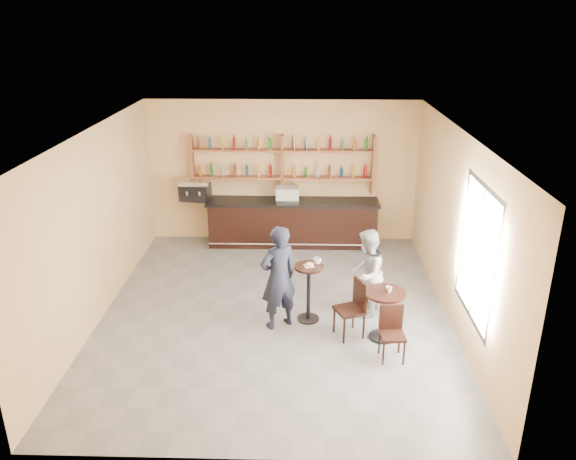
{
  "coord_description": "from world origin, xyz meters",
  "views": [
    {
      "loc": [
        0.47,
        -8.69,
        4.95
      ],
      "look_at": [
        0.2,
        0.8,
        1.25
      ],
      "focal_mm": 35.0,
      "sensor_mm": 36.0,
      "label": 1
    }
  ],
  "objects_px": {
    "pastry_case": "(287,194)",
    "patron_second": "(366,273)",
    "man_main": "(278,278)",
    "espresso_machine": "(195,190)",
    "pedestal_table": "(309,293)",
    "bar_counter": "(293,222)",
    "cafe_table": "(384,315)",
    "chair_west": "(349,309)",
    "chair_south": "(392,335)"
  },
  "relations": [
    {
      "from": "cafe_table",
      "to": "patron_second",
      "type": "relative_size",
      "value": 0.53
    },
    {
      "from": "bar_counter",
      "to": "pedestal_table",
      "type": "xyz_separation_m",
      "value": [
        0.34,
        -3.38,
        -0.01
      ]
    },
    {
      "from": "espresso_machine",
      "to": "chair_west",
      "type": "height_order",
      "value": "espresso_machine"
    },
    {
      "from": "patron_second",
      "to": "pastry_case",
      "type": "bearing_deg",
      "value": -134.36
    },
    {
      "from": "bar_counter",
      "to": "pedestal_table",
      "type": "bearing_deg",
      "value": -84.3
    },
    {
      "from": "bar_counter",
      "to": "espresso_machine",
      "type": "xyz_separation_m",
      "value": [
        -2.17,
        0.0,
        0.75
      ]
    },
    {
      "from": "espresso_machine",
      "to": "man_main",
      "type": "distance_m",
      "value": 4.13
    },
    {
      "from": "pastry_case",
      "to": "man_main",
      "type": "distance_m",
      "value": 3.6
    },
    {
      "from": "pedestal_table",
      "to": "chair_south",
      "type": "distance_m",
      "value": 1.7
    },
    {
      "from": "bar_counter",
      "to": "chair_west",
      "type": "relative_size",
      "value": 3.97
    },
    {
      "from": "chair_west",
      "to": "bar_counter",
      "type": "bearing_deg",
      "value": 170.65
    },
    {
      "from": "cafe_table",
      "to": "patron_second",
      "type": "bearing_deg",
      "value": 105.88
    },
    {
      "from": "espresso_machine",
      "to": "chair_south",
      "type": "xyz_separation_m",
      "value": [
        3.76,
        -4.52,
        -0.84
      ]
    },
    {
      "from": "bar_counter",
      "to": "patron_second",
      "type": "height_order",
      "value": "patron_second"
    },
    {
      "from": "pedestal_table",
      "to": "cafe_table",
      "type": "distance_m",
      "value": 1.33
    },
    {
      "from": "pastry_case",
      "to": "chair_west",
      "type": "bearing_deg",
      "value": -73.99
    },
    {
      "from": "cafe_table",
      "to": "chair_south",
      "type": "height_order",
      "value": "chair_south"
    },
    {
      "from": "pastry_case",
      "to": "cafe_table",
      "type": "height_order",
      "value": "pastry_case"
    },
    {
      "from": "pedestal_table",
      "to": "bar_counter",
      "type": "bearing_deg",
      "value": 95.7
    },
    {
      "from": "espresso_machine",
      "to": "pedestal_table",
      "type": "distance_m",
      "value": 4.28
    },
    {
      "from": "bar_counter",
      "to": "pedestal_table",
      "type": "distance_m",
      "value": 3.4
    },
    {
      "from": "cafe_table",
      "to": "chair_west",
      "type": "height_order",
      "value": "chair_west"
    },
    {
      "from": "pastry_case",
      "to": "chair_west",
      "type": "relative_size",
      "value": 0.54
    },
    {
      "from": "pedestal_table",
      "to": "patron_second",
      "type": "bearing_deg",
      "value": 13.09
    },
    {
      "from": "bar_counter",
      "to": "pastry_case",
      "type": "height_order",
      "value": "pastry_case"
    },
    {
      "from": "espresso_machine",
      "to": "pedestal_table",
      "type": "relative_size",
      "value": 0.63
    },
    {
      "from": "pastry_case",
      "to": "pedestal_table",
      "type": "bearing_deg",
      "value": -82.32
    },
    {
      "from": "patron_second",
      "to": "cafe_table",
      "type": "bearing_deg",
      "value": 36.96
    },
    {
      "from": "espresso_machine",
      "to": "patron_second",
      "type": "height_order",
      "value": "patron_second"
    },
    {
      "from": "cafe_table",
      "to": "patron_second",
      "type": "height_order",
      "value": "patron_second"
    },
    {
      "from": "pastry_case",
      "to": "man_main",
      "type": "xyz_separation_m",
      "value": [
        -0.05,
        -3.59,
        -0.29
      ]
    },
    {
      "from": "bar_counter",
      "to": "pastry_case",
      "type": "relative_size",
      "value": 7.4
    },
    {
      "from": "bar_counter",
      "to": "espresso_machine",
      "type": "bearing_deg",
      "value": 180.0
    },
    {
      "from": "patron_second",
      "to": "chair_west",
      "type": "bearing_deg",
      "value": -3.5
    },
    {
      "from": "bar_counter",
      "to": "man_main",
      "type": "xyz_separation_m",
      "value": [
        -0.16,
        -3.59,
        0.38
      ]
    },
    {
      "from": "bar_counter",
      "to": "chair_south",
      "type": "bearing_deg",
      "value": -70.6
    },
    {
      "from": "cafe_table",
      "to": "pastry_case",
      "type": "bearing_deg",
      "value": 112.94
    },
    {
      "from": "patron_second",
      "to": "bar_counter",
      "type": "bearing_deg",
      "value": -136.15
    },
    {
      "from": "pastry_case",
      "to": "chair_south",
      "type": "distance_m",
      "value": 4.9
    },
    {
      "from": "pastry_case",
      "to": "patron_second",
      "type": "relative_size",
      "value": 0.33
    },
    {
      "from": "espresso_machine",
      "to": "pedestal_table",
      "type": "bearing_deg",
      "value": -44.47
    },
    {
      "from": "pastry_case",
      "to": "cafe_table",
      "type": "relative_size",
      "value": 0.62
    },
    {
      "from": "pastry_case",
      "to": "patron_second",
      "type": "distance_m",
      "value": 3.49
    },
    {
      "from": "cafe_table",
      "to": "pedestal_table",
      "type": "bearing_deg",
      "value": 155.76
    },
    {
      "from": "bar_counter",
      "to": "chair_south",
      "type": "xyz_separation_m",
      "value": [
        1.59,
        -4.52,
        -0.1
      ]
    },
    {
      "from": "cafe_table",
      "to": "chair_south",
      "type": "distance_m",
      "value": 0.6
    },
    {
      "from": "bar_counter",
      "to": "chair_west",
      "type": "distance_m",
      "value": 4.0
    },
    {
      "from": "espresso_machine",
      "to": "man_main",
      "type": "bearing_deg",
      "value": -51.84
    },
    {
      "from": "man_main",
      "to": "chair_west",
      "type": "relative_size",
      "value": 1.87
    },
    {
      "from": "espresso_machine",
      "to": "man_main",
      "type": "relative_size",
      "value": 0.36
    }
  ]
}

